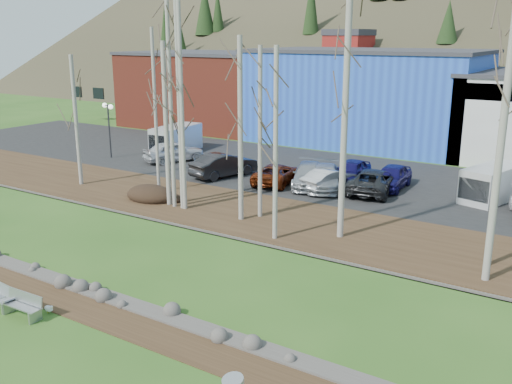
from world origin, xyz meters
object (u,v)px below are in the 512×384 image
Objects in this scene: bench_intact at (22,305)px; car_4 at (392,177)px; street_lamp at (108,115)px; car_1 at (224,165)px; car_9 at (325,177)px; van_grey at (175,139)px; van_white at (491,184)px; car_5 at (330,180)px; seagull at (49,308)px; car_0 at (174,151)px; bench_damaged at (0,296)px; car_6 at (374,181)px; car_8 at (350,171)px; car_2 at (277,174)px; car_3 at (309,175)px.

bench_intact is 23.68m from car_4.
street_lamp reaches higher than car_1.
car_9 is 0.97× the size of van_grey.
van_grey is (-24.88, 0.99, 0.07)m from van_white.
car_1 reaches higher than car_5.
street_lamp reaches higher than car_9.
car_0 reaches higher than seagull.
bench_damaged is 25.58m from street_lamp.
van_white is at bearing -170.31° from car_6.
car_1 is (6.05, -1.82, 0.01)m from car_0.
bench_intact is at bearing -105.28° from car_4.
car_1 is 16.98m from van_white.
street_lamp is 19.52m from car_8.
car_6 is (10.18, 1.62, -0.07)m from car_1.
car_4 is 1.06× the size of car_5.
car_4 is 0.83× the size of car_6.
street_lamp is 1.04× the size of car_5.
car_1 is 0.92× the size of car_6.
van_white is (22.63, 1.78, 0.21)m from car_0.
bench_damaged is 0.41× the size of car_4.
van_grey is (-16.25, 1.48, 0.33)m from car_8.
street_lamp is 5.95m from car_0.
car_1 is at bearing -35.19° from van_grey.
bench_intact is 0.96× the size of bench_damaged.
seagull is at bearing 45.16° from bench_intact.
car_1 is 0.98× the size of car_9.
bench_damaged is at bearing -121.86° from car_9.
car_2 is (15.19, 0.11, -2.71)m from street_lamp.
car_2 is 1.06× the size of car_4.
seagull is at bearing -116.59° from car_9.
street_lamp is at bearing -175.32° from car_4.
car_5 is 0.52m from car_9.
car_0 is 10.19m from car_2.
car_5 is at bearing 88.04° from seagull.
car_5 is at bearing -49.03° from car_9.
car_1 is 0.96× the size of van_grey.
car_4 is at bearing 80.73° from seagull.
car_4 reaches higher than car_9.
seagull is 20.40m from car_1.
car_0 reaches higher than car_4.
car_2 is at bearing 92.50° from bench_intact.
street_lamp reaches higher than car_4.
van_white is 24.90m from van_grey.
street_lamp is at bearing 158.09° from car_9.
van_grey is (-12.60, 24.54, 0.82)m from bench_damaged.
seagull is 20.27m from car_9.
car_3 is 1.58m from car_5.
car_5 reaches higher than car_2.
bench_damaged is at bearing -102.37° from van_white.
seagull is at bearing -104.20° from car_4.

